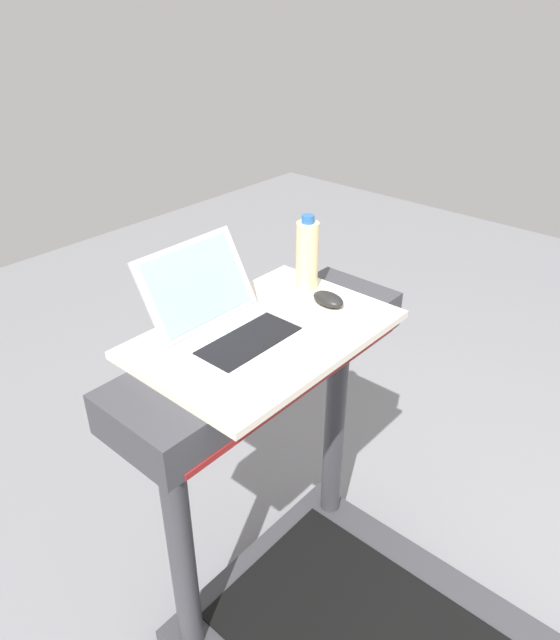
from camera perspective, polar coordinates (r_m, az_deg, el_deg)
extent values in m
cylinder|color=#38383D|center=(1.68, -9.62, -21.26)|extent=(0.07, 0.07, 0.79)
cylinder|color=#38383D|center=(2.03, 5.37, -10.03)|extent=(0.07, 0.07, 0.79)
cube|color=#38383D|center=(1.54, -1.40, -3.40)|extent=(0.90, 0.28, 0.11)
cube|color=#0C3F19|center=(1.47, 2.75, -5.44)|extent=(0.24, 0.01, 0.06)
cube|color=maroon|center=(1.49, 2.67, -6.83)|extent=(0.81, 0.00, 0.02)
cube|color=beige|center=(1.51, -1.43, -1.34)|extent=(0.66, 0.45, 0.02)
cube|color=#B7B7BC|center=(1.44, -3.49, -2.11)|extent=(0.32, 0.22, 0.02)
cube|color=black|center=(1.43, -3.03, -1.99)|extent=(0.26, 0.12, 0.00)
cube|color=#B7B7BC|center=(1.50, -8.09, 3.53)|extent=(0.32, 0.11, 0.20)
cube|color=#8CCCF2|center=(1.49, -7.98, 3.56)|extent=(0.28, 0.09, 0.17)
ellipsoid|color=black|center=(1.62, 4.73, 2.04)|extent=(0.07, 0.11, 0.03)
cylinder|color=beige|center=(1.67, 2.66, 6.25)|extent=(0.06, 0.06, 0.20)
cylinder|color=#2659A5|center=(1.63, 2.75, 9.83)|extent=(0.04, 0.04, 0.02)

